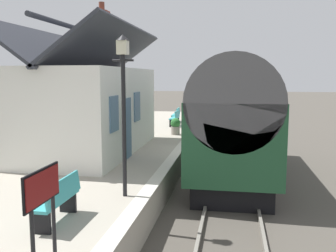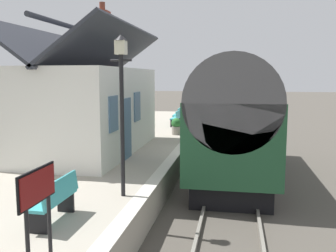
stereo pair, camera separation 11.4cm
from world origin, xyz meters
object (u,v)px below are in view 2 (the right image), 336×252
at_px(bench_by_lamp, 178,115).
at_px(planter_bench_right, 122,127).
at_px(station_building, 86,107).
at_px(station_sign_board, 37,195).
at_px(planter_edge_near, 176,126).
at_px(planter_corner_building, 140,114).
at_px(planter_under_sign, 146,117).
at_px(train, 233,117).
at_px(bench_mid_platform, 55,199).
at_px(bench_platform_end, 176,118).
at_px(lamp_post_platform, 122,85).

xyz_separation_m(bench_by_lamp, planter_bench_right, (-4.99, 2.05, -0.17)).
distance_m(station_building, station_sign_board, 9.23).
bearing_deg(station_building, planter_edge_near, -31.59).
bearing_deg(planter_corner_building, planter_under_sign, -158.18).
height_order(train, bench_mid_platform, train).
relative_size(planter_edge_near, planter_bench_right, 0.90).
xyz_separation_m(bench_platform_end, planter_edge_near, (-3.20, -0.51, -0.05)).
height_order(station_building, planter_under_sign, station_building).
relative_size(train, bench_platform_end, 6.13).
height_order(planter_under_sign, station_sign_board, station_sign_board).
relative_size(bench_platform_end, lamp_post_platform, 0.37).
height_order(station_building, bench_mid_platform, station_building).
relative_size(bench_by_lamp, planter_bench_right, 1.55).
height_order(planter_bench_right, station_sign_board, station_sign_board).
height_order(bench_mid_platform, lamp_post_platform, lamp_post_platform).
distance_m(train, planter_edge_near, 5.03).
height_order(planter_corner_building, station_sign_board, station_sign_board).
relative_size(train, lamp_post_platform, 2.27).
relative_size(bench_mid_platform, planter_corner_building, 2.06).
bearing_deg(bench_platform_end, bench_by_lamp, 6.14).
relative_size(bench_mid_platform, lamp_post_platform, 0.37).
bearing_deg(bench_by_lamp, station_sign_board, -177.33).
distance_m(bench_mid_platform, planter_bench_right, 11.62).
relative_size(bench_mid_platform, planter_edge_near, 1.71).
distance_m(bench_mid_platform, station_sign_board, 2.12).
bearing_deg(station_sign_board, bench_mid_platform, 20.82).
distance_m(bench_by_lamp, planter_under_sign, 2.30).
height_order(planter_edge_near, planter_corner_building, planter_edge_near).
relative_size(bench_mid_platform, bench_by_lamp, 0.99).
height_order(planter_edge_near, station_sign_board, station_sign_board).
relative_size(station_building, bench_by_lamp, 5.38).
relative_size(planter_corner_building, station_sign_board, 0.43).
bearing_deg(planter_edge_near, station_building, 148.41).
distance_m(planter_edge_near, planter_bench_right, 2.76).
relative_size(station_building, bench_platform_end, 5.43).
distance_m(train, lamp_post_platform, 6.18).
relative_size(bench_platform_end, station_sign_board, 0.89).
xyz_separation_m(bench_by_lamp, planter_under_sign, (-1.64, 1.62, -0.03)).
height_order(train, planter_edge_near, train).
relative_size(bench_mid_platform, station_sign_board, 0.89).
xyz_separation_m(planter_bench_right, station_sign_board, (-13.28, -2.90, 0.88)).
height_order(planter_edge_near, planter_bench_right, planter_edge_near).
bearing_deg(planter_under_sign, bench_platform_end, -95.38).
relative_size(planter_bench_right, lamp_post_platform, 0.24).
bearing_deg(planter_under_sign, station_sign_board, -171.55).
relative_size(planter_under_sign, planter_corner_building, 1.17).
distance_m(train, bench_mid_platform, 8.08).
bearing_deg(planter_bench_right, planter_under_sign, -7.38).
bearing_deg(planter_edge_near, bench_mid_platform, 177.18).
xyz_separation_m(bench_mid_platform, planter_corner_building, (17.65, 2.92, -0.11)).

